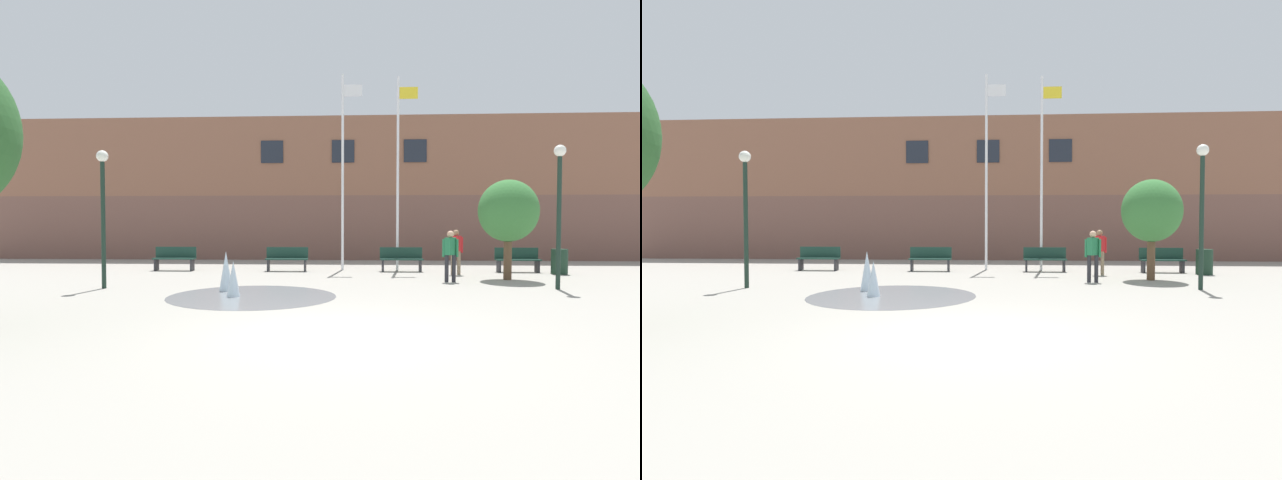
% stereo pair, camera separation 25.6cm
% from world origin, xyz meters
% --- Properties ---
extents(ground_plane, '(100.00, 100.00, 0.00)m').
position_xyz_m(ground_plane, '(0.00, 0.00, 0.00)').
color(ground_plane, '#9E998E').
extents(library_building, '(36.00, 6.05, 7.09)m').
position_xyz_m(library_building, '(0.00, 19.52, 3.55)').
color(library_building, brown).
rests_on(library_building, ground).
extents(splash_fountain, '(4.20, 4.20, 1.07)m').
position_xyz_m(splash_fountain, '(-2.64, 4.58, 0.32)').
color(splash_fountain, gray).
rests_on(splash_fountain, ground).
extents(park_bench_far_left, '(1.60, 0.44, 0.91)m').
position_xyz_m(park_bench_far_left, '(-6.44, 10.82, 0.48)').
color(park_bench_far_left, '#28282D').
rests_on(park_bench_far_left, ground).
extents(park_bench_center, '(1.60, 0.44, 0.91)m').
position_xyz_m(park_bench_center, '(-2.09, 10.79, 0.48)').
color(park_bench_center, '#28282D').
rests_on(park_bench_center, ground).
extents(park_bench_under_right_flagpole, '(1.60, 0.44, 0.91)m').
position_xyz_m(park_bench_under_right_flagpole, '(2.24, 10.88, 0.48)').
color(park_bench_under_right_flagpole, '#28282D').
rests_on(park_bench_under_right_flagpole, ground).
extents(park_bench_far_right, '(1.60, 0.44, 0.91)m').
position_xyz_m(park_bench_far_right, '(6.53, 10.85, 0.48)').
color(park_bench_far_right, '#28282D').
rests_on(park_bench_far_right, ground).
extents(adult_watching, '(0.50, 0.39, 1.59)m').
position_xyz_m(adult_watching, '(4.03, 9.76, 0.93)').
color(adult_watching, '#89755B').
rests_on(adult_watching, ground).
extents(adult_in_red, '(0.50, 0.38, 1.59)m').
position_xyz_m(adult_in_red, '(3.39, 7.56, 0.93)').
color(adult_in_red, '#28282D').
rests_on(adult_in_red, ground).
extents(flagpole_left, '(0.80, 0.10, 7.57)m').
position_xyz_m(flagpole_left, '(0.05, 11.43, 4.03)').
color(flagpole_left, silver).
rests_on(flagpole_left, ground).
extents(flagpole_right, '(0.80, 0.10, 7.45)m').
position_xyz_m(flagpole_right, '(2.18, 11.43, 3.97)').
color(flagpole_right, silver).
rests_on(flagpole_right, ground).
extents(lamp_post_left_lane, '(0.32, 0.32, 3.84)m').
position_xyz_m(lamp_post_left_lane, '(-6.60, 5.51, 2.52)').
color(lamp_post_left_lane, '#192D23').
rests_on(lamp_post_left_lane, ground).
extents(lamp_post_right_lane, '(0.32, 0.32, 3.97)m').
position_xyz_m(lamp_post_right_lane, '(6.00, 5.99, 2.59)').
color(lamp_post_right_lane, '#192D23').
rests_on(lamp_post_right_lane, ground).
extents(trash_can, '(0.56, 0.56, 0.90)m').
position_xyz_m(trash_can, '(7.77, 10.15, 0.45)').
color(trash_can, '#193323').
rests_on(trash_can, ground).
extents(street_tree_near_building, '(1.87, 1.87, 3.22)m').
position_xyz_m(street_tree_near_building, '(5.36, 8.27, 2.21)').
color(street_tree_near_building, brown).
rests_on(street_tree_near_building, ground).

